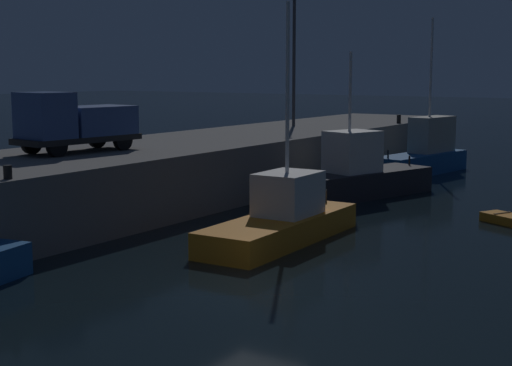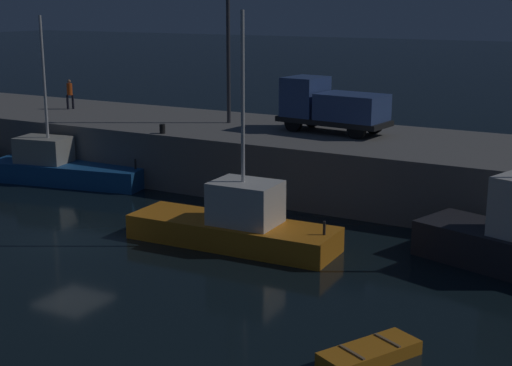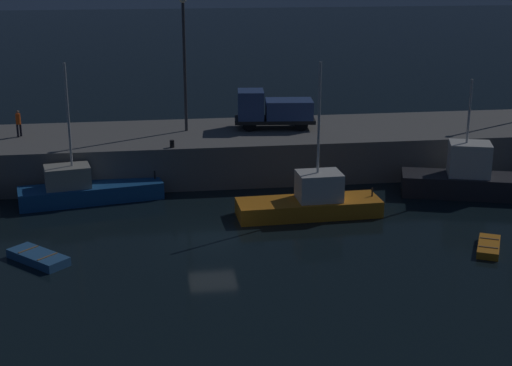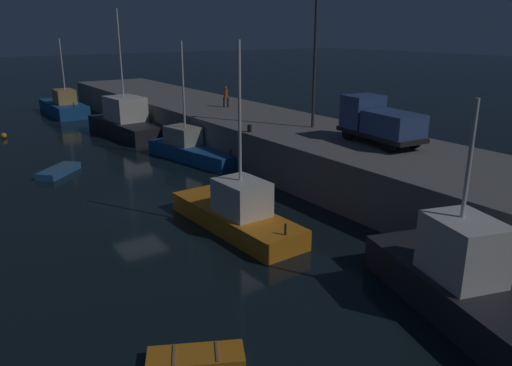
# 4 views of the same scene
# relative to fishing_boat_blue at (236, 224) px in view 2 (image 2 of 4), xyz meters

# --- Properties ---
(ground_plane) EXTENTS (320.00, 320.00, 0.00)m
(ground_plane) POSITION_rel_fishing_boat_blue_xyz_m (-5.86, -2.62, -0.84)
(ground_plane) COLOR black
(pier_quay) EXTENTS (78.34, 8.41, 2.74)m
(pier_quay) POSITION_rel_fishing_boat_blue_xyz_m (-5.86, 9.54, 0.53)
(pier_quay) COLOR slate
(pier_quay) RESTS_ON ground
(fishing_boat_blue) EXTENTS (8.15, 2.67, 8.66)m
(fishing_boat_blue) POSITION_rel_fishing_boat_blue_xyz_m (0.00, 0.00, 0.00)
(fishing_boat_blue) COLOR orange
(fishing_boat_blue) RESTS_ON ground
(fishing_boat_orange) EXTENTS (8.64, 3.70, 8.29)m
(fishing_boat_orange) POSITION_rel_fishing_boat_blue_xyz_m (-12.79, 4.28, -0.05)
(fishing_boat_orange) COLOR #195193
(fishing_boat_orange) RESTS_ON ground
(rowboat_white_mid) EXTENTS (2.16, 2.91, 0.41)m
(rowboat_white_mid) POSITION_rel_fishing_boat_blue_xyz_m (7.70, -6.28, -0.66)
(rowboat_white_mid) COLOR orange
(rowboat_white_mid) RESTS_ON ground
(lamp_post_west) EXTENTS (0.44, 0.44, 8.80)m
(lamp_post_west) POSITION_rel_fishing_boat_blue_xyz_m (-6.46, 10.15, 6.98)
(lamp_post_west) COLOR #38383D
(lamp_post_west) RESTS_ON pier_quay
(utility_truck) EXTENTS (5.60, 2.67, 2.60)m
(utility_truck) POSITION_rel_fishing_boat_blue_xyz_m (-0.64, 10.07, 3.19)
(utility_truck) COLOR black
(utility_truck) RESTS_ON pier_quay
(dockworker) EXTENTS (0.42, 0.43, 1.74)m
(dockworker) POSITION_rel_fishing_boat_blue_xyz_m (-17.29, 9.94, 2.89)
(dockworker) COLOR black
(dockworker) RESTS_ON pier_quay
(bollard_west) EXTENTS (0.28, 0.28, 0.46)m
(bollard_west) POSITION_rel_fishing_boat_blue_xyz_m (-7.56, 5.79, 2.13)
(bollard_west) COLOR black
(bollard_west) RESTS_ON pier_quay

